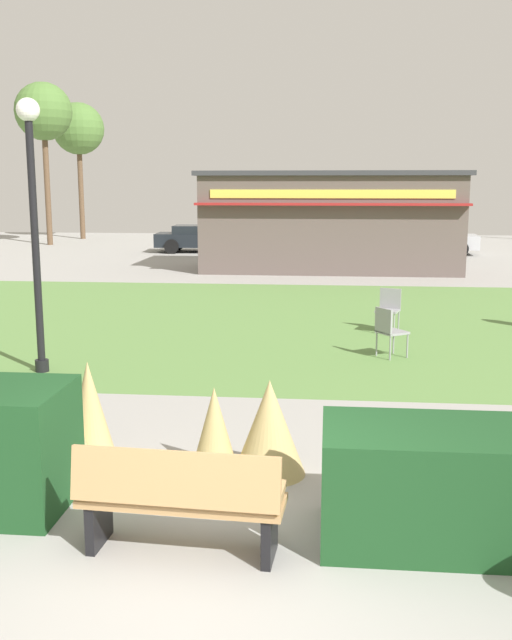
% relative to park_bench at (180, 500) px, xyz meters
% --- Properties ---
extents(ground_plane, '(80.00, 80.00, 0.00)m').
position_rel_park_bench_xyz_m(ground_plane, '(0.39, -0.40, -0.48)').
color(ground_plane, '#999691').
extents(lawn_patch, '(36.00, 12.00, 0.01)m').
position_rel_park_bench_xyz_m(lawn_patch, '(0.39, 10.54, -0.48)').
color(lawn_patch, '#5B8442').
rests_on(lawn_patch, ground_plane).
extents(park_bench, '(1.73, 0.63, 0.95)m').
position_rel_park_bench_xyz_m(park_bench, '(0.00, 0.00, 0.00)').
color(park_bench, tan).
rests_on(park_bench, ground_plane).
extents(hedge_right, '(2.59, 1.10, 1.00)m').
position_rel_park_bench_xyz_m(hedge_right, '(2.44, 0.48, 0.02)').
color(hedge_right, '#19421E').
rests_on(hedge_right, ground_plane).
extents(ornamental_grass_behind_left, '(0.58, 0.58, 1.13)m').
position_rel_park_bench_xyz_m(ornamental_grass_behind_left, '(-1.40, 1.96, 0.08)').
color(ornamental_grass_behind_left, tan).
rests_on(ornamental_grass_behind_left, ground_plane).
extents(ornamental_grass_behind_right, '(0.76, 0.76, 0.95)m').
position_rel_park_bench_xyz_m(ornamental_grass_behind_right, '(-1.53, 1.49, -0.00)').
color(ornamental_grass_behind_right, tan).
rests_on(ornamental_grass_behind_right, ground_plane).
extents(ornamental_grass_behind_center, '(0.50, 0.50, 0.91)m').
position_rel_park_bench_xyz_m(ornamental_grass_behind_center, '(-0.00, 1.85, -0.03)').
color(ornamental_grass_behind_center, tan).
rests_on(ornamental_grass_behind_center, ground_plane).
extents(ornamental_grass_behind_far, '(0.76, 0.76, 1.02)m').
position_rel_park_bench_xyz_m(ornamental_grass_behind_far, '(0.59, 1.79, 0.03)').
color(ornamental_grass_behind_far, tan).
rests_on(ornamental_grass_behind_far, ground_plane).
extents(lamppost_mid, '(0.36, 0.36, 4.32)m').
position_rel_park_bench_xyz_m(lamppost_mid, '(-3.45, 5.68, 2.23)').
color(lamppost_mid, black).
rests_on(lamppost_mid, ground_plane).
extents(food_kiosk, '(9.16, 4.05, 3.46)m').
position_rel_park_bench_xyz_m(food_kiosk, '(1.23, 20.55, 1.26)').
color(food_kiosk, '#594C47').
rests_on(food_kiosk, ground_plane).
extents(cafe_chair_west, '(0.56, 0.56, 0.89)m').
position_rel_park_bench_xyz_m(cafe_chair_west, '(2.44, 9.58, 0.05)').
color(cafe_chair_west, gray).
rests_on(cafe_chair_west, ground_plane).
extents(cafe_chair_east, '(0.61, 0.61, 0.89)m').
position_rel_park_bench_xyz_m(cafe_chair_east, '(2.24, 7.23, 0.05)').
color(cafe_chair_east, gray).
rests_on(cafe_chair_east, ground_plane).
extents(parked_car_west_slot, '(4.29, 2.23, 1.20)m').
position_rel_park_bench_xyz_m(parked_car_west_slot, '(-4.48, 27.13, 0.16)').
color(parked_car_west_slot, black).
rests_on(parked_car_west_slot, ground_plane).
extents(parked_car_center_slot, '(4.36, 2.37, 1.20)m').
position_rel_park_bench_xyz_m(parked_car_center_slot, '(0.59, 27.13, 0.16)').
color(parked_car_center_slot, '#2D6638').
rests_on(parked_car_center_slot, ground_plane).
extents(parked_car_east_slot, '(4.27, 2.19, 1.20)m').
position_rel_park_bench_xyz_m(parked_car_east_slot, '(5.47, 27.13, 0.16)').
color(parked_car_east_slot, '#B7BABF').
rests_on(parked_car_east_slot, ground_plane).
extents(tree_left_bg, '(2.80, 2.80, 7.93)m').
position_rel_park_bench_xyz_m(tree_left_bg, '(-12.85, 30.32, 5.98)').
color(tree_left_bg, brown).
rests_on(tree_left_bg, ground_plane).
extents(tree_right_bg, '(2.80, 2.80, 7.41)m').
position_rel_park_bench_xyz_m(tree_right_bg, '(-12.56, 34.53, 5.47)').
color(tree_right_bg, brown).
rests_on(tree_right_bg, ground_plane).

